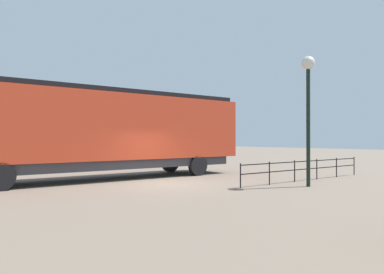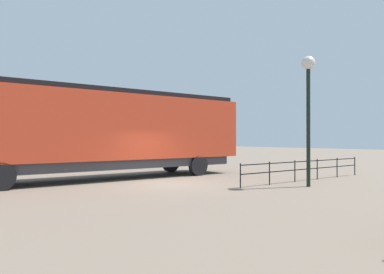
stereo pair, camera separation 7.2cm
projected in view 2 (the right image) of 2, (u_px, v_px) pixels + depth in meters
name	position (u px, v px, depth m)	size (l,w,h in m)	color
ground_plane	(168.00, 184.00, 15.81)	(120.00, 120.00, 0.00)	#756656
locomotive	(116.00, 130.00, 18.04)	(3.01, 15.01, 4.41)	red
lamp_post	(308.00, 90.00, 14.97)	(0.56, 0.56, 5.47)	black
platform_fence	(306.00, 167.00, 17.09)	(0.05, 8.83, 1.01)	black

